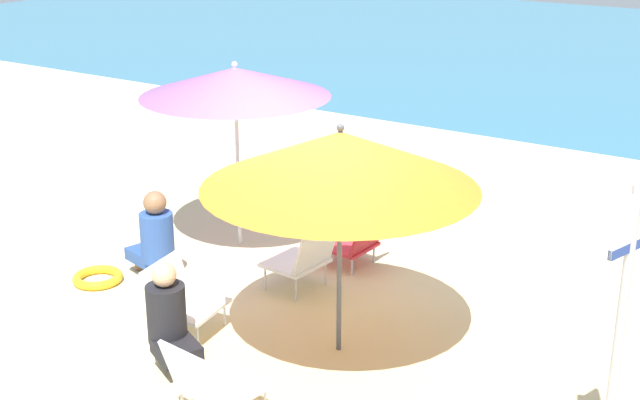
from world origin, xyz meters
TOP-DOWN VIEW (x-y plane):
  - ground_plane at (0.00, 0.00)m, footprint 40.00×40.00m
  - umbrella_orange at (0.64, -0.68)m, footprint 2.16×2.16m
  - umbrella_purple at (-1.44, 0.69)m, footprint 1.93×1.93m
  - beach_chair_a at (0.45, -2.07)m, footprint 0.62×0.65m
  - beach_chair_b at (-0.08, 0.82)m, footprint 0.59×0.52m
  - beach_chair_c at (-0.21, 0.08)m, footprint 0.61×0.59m
  - beach_chair_d at (-0.67, -1.12)m, footprint 0.62×0.62m
  - person_a at (-0.55, 1.67)m, footprint 0.48×0.56m
  - person_b at (-0.32, -1.63)m, footprint 0.55×0.46m
  - person_c at (-1.57, -0.45)m, footprint 0.55×0.40m
  - warning_sign at (2.96, -1.28)m, footprint 0.15×0.41m
  - swim_ring at (-1.99, -0.82)m, footprint 0.48×0.48m

SIDE VIEW (x-z plane):
  - ground_plane at x=0.00m, z-range 0.00..0.00m
  - swim_ring at x=-1.99m, z-range 0.00..0.08m
  - beach_chair_b at x=-0.08m, z-range -0.01..0.57m
  - beach_chair_d at x=-0.67m, z-range 0.01..0.61m
  - beach_chair_c at x=-0.21m, z-range 0.02..0.67m
  - beach_chair_a at x=0.45m, z-range 0.02..0.67m
  - person_b at x=-0.32m, z-range -0.02..0.85m
  - person_c at x=-1.57m, z-range -0.01..0.88m
  - person_a at x=-0.55m, z-range 0.00..0.95m
  - warning_sign at x=2.96m, z-range 0.28..2.30m
  - umbrella_orange at x=0.64m, z-range 0.67..2.57m
  - umbrella_purple at x=-1.44m, z-range 0.76..2.71m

